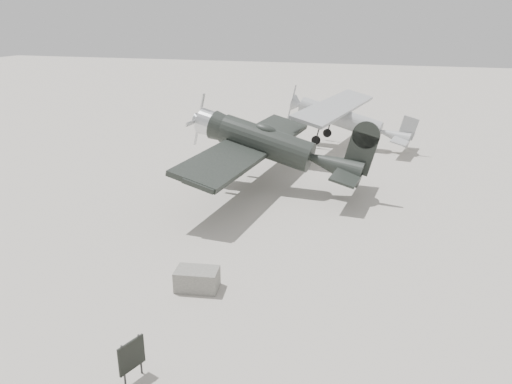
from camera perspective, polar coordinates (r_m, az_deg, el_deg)
ground at (r=19.74m, az=-2.07°, el=-6.33°), size 160.00×160.00×0.00m
lowwing_monoplane at (r=25.64m, az=2.12°, el=5.25°), size 9.58×13.40×4.32m
highwing_monoplane at (r=34.83m, az=10.15°, el=8.61°), size 8.82×12.36×3.49m
equipment_block at (r=16.90m, az=-6.75°, el=-9.87°), size 1.52×1.08×0.70m
sign_board at (r=13.29m, az=-14.03°, el=-17.72°), size 0.31×0.77×1.15m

